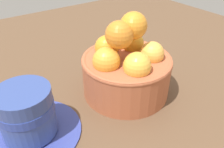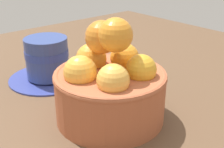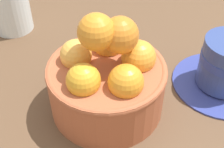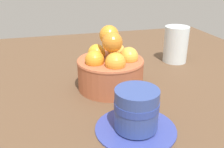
{
  "view_description": "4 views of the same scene",
  "coord_description": "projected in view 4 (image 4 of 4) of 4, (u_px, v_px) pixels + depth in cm",
  "views": [
    {
      "loc": [
        27.49,
        -22.99,
        27.38
      ],
      "look_at": [
        -1.29,
        -2.34,
        4.18
      ],
      "focal_mm": 36.55,
      "sensor_mm": 36.0,
      "label": 1
    },
    {
      "loc": [
        25.01,
        29.62,
        24.18
      ],
      "look_at": [
        -0.79,
        -0.48,
        6.83
      ],
      "focal_mm": 47.3,
      "sensor_mm": 36.0,
      "label": 2
    },
    {
      "loc": [
        -30.14,
        6.82,
        33.94
      ],
      "look_at": [
        0.27,
        -0.83,
        5.83
      ],
      "focal_mm": 49.07,
      "sensor_mm": 36.0,
      "label": 3
    },
    {
      "loc": [
        -14.59,
        -55.87,
        28.46
      ],
      "look_at": [
        -0.26,
        -2.46,
        4.68
      ],
      "focal_mm": 40.49,
      "sensor_mm": 36.0,
      "label": 4
    }
  ],
  "objects": [
    {
      "name": "ground_plane",
      "position": [
        111.0,
        94.0,
        0.65
      ],
      "size": [
        114.5,
        112.68,
        3.78
      ],
      "primitive_type": "cube",
      "color": "brown"
    },
    {
      "name": "terracotta_bowl",
      "position": [
        111.0,
        67.0,
        0.62
      ],
      "size": [
        16.41,
        16.41,
        15.6
      ],
      "color": "#AD5938",
      "rests_on": "ground_plane"
    },
    {
      "name": "coffee_cup",
      "position": [
        138.0,
        112.0,
        0.46
      ],
      "size": [
        15.35,
        15.35,
        8.33
      ],
      "color": "#334092",
      "rests_on": "ground_plane"
    },
    {
      "name": "water_glass",
      "position": [
        176.0,
        44.0,
        0.8
      ],
      "size": [
        7.51,
        7.51,
        11.3
      ],
      "primitive_type": "cylinder",
      "color": "silver",
      "rests_on": "ground_plane"
    }
  ]
}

